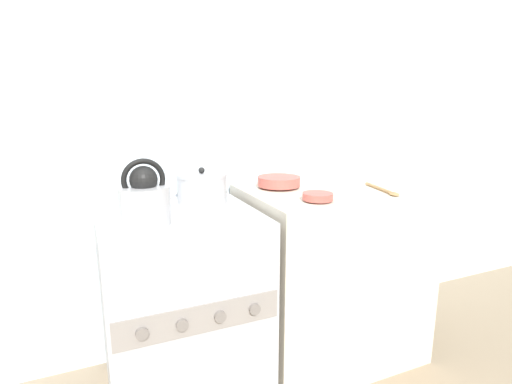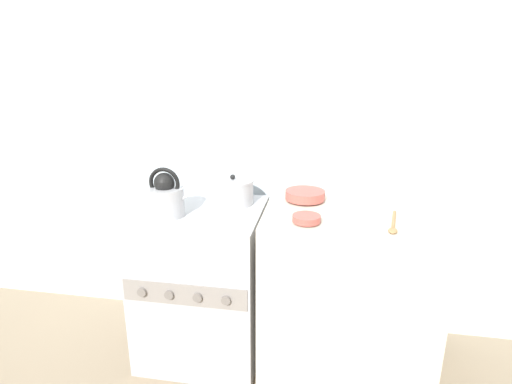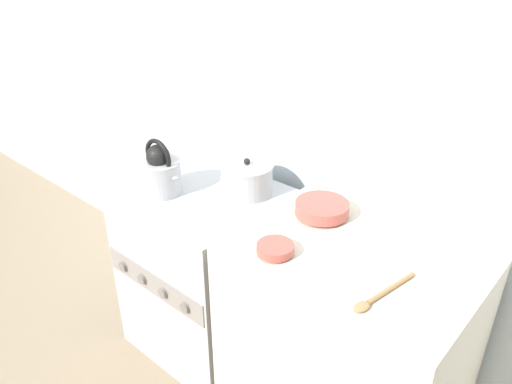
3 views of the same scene
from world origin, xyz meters
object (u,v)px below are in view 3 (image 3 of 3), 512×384
Objects in this scene: stove at (207,270)px; enamel_bowl at (322,208)px; cooking_pot at (247,178)px; small_ceramic_bowl at (275,248)px; kettle at (160,172)px.

enamel_bowl is (0.53, 0.13, 0.49)m from stove.
cooking_pot is 1.75× the size of small_ceramic_bowl.
cooking_pot is 0.39m from enamel_bowl.
stove is 0.52m from cooking_pot.
enamel_bowl is at bearing 14.20° from stove.
stove is at bearing -165.80° from enamel_bowl.
kettle is at bearing -142.67° from stove.
enamel_bowl is (0.39, 0.00, 0.00)m from cooking_pot.
small_ceramic_bowl is (0.70, -0.07, -0.04)m from kettle.
cooking_pot reaches higher than small_ceramic_bowl.
small_ceramic_bowl is (0.41, -0.31, -0.01)m from cooking_pot.
stove is at bearing -136.95° from cooking_pot.
kettle is 0.72m from enamel_bowl.
kettle is 1.91× the size of small_ceramic_bowl.
small_ceramic_bowl is (0.02, -0.31, -0.01)m from enamel_bowl.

